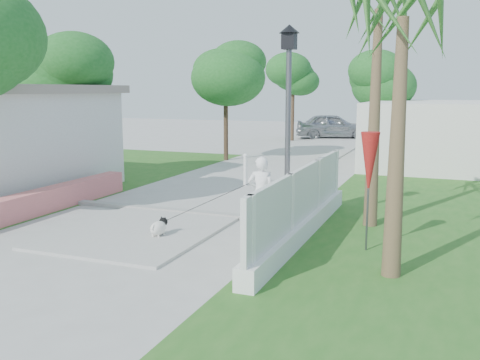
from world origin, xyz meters
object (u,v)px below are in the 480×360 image
at_px(patio_umbrella, 369,165).
at_px(street_lamp, 288,120).
at_px(dog, 159,227).
at_px(skateboarder, 219,200).
at_px(bollard, 245,169).
at_px(parked_car, 333,126).

bearing_deg(patio_umbrella, street_lamp, 152.24).
bearing_deg(dog, skateboarder, 36.18).
bearing_deg(dog, patio_umbrella, 9.29).
distance_m(bollard, parked_car, 18.31).
bearing_deg(patio_umbrella, bollard, 129.91).
distance_m(street_lamp, bollard, 5.56).
height_order(dog, parked_car, parked_car).
bearing_deg(patio_umbrella, dog, -170.82).
relative_size(patio_umbrella, parked_car, 0.49).
xyz_separation_m(street_lamp, dog, (-2.29, -1.68, -2.19)).
bearing_deg(dog, parked_car, 93.34).
bearing_deg(parked_car, street_lamp, 171.91).
height_order(skateboarder, parked_car, skateboarder).
height_order(skateboarder, dog, skateboarder).
relative_size(bollard, parked_car, 0.23).
relative_size(patio_umbrella, skateboarder, 1.04).
distance_m(bollard, dog, 6.20).
relative_size(bollard, patio_umbrella, 0.47).
bearing_deg(parked_car, skateboarder, 168.61).
height_order(street_lamp, dog, street_lamp).
height_order(street_lamp, patio_umbrella, street_lamp).
distance_m(street_lamp, parked_car, 23.13).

